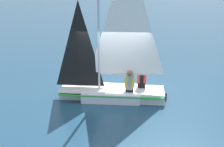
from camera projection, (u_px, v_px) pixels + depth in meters
name	position (u px, v px, depth m)	size (l,w,h in m)	color
ground_plane	(112.00, 98.00, 11.75)	(260.00, 260.00, 0.00)	navy
sailboat_main	(113.00, 77.00, 11.51)	(4.04, 2.62, 5.43)	silver
sailor_helm	(130.00, 85.00, 11.31)	(0.41, 0.39, 1.16)	black
sailor_crew	(142.00, 81.00, 11.76)	(0.41, 0.39, 1.16)	black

